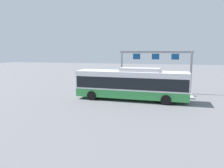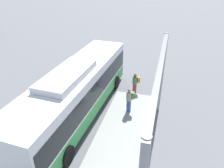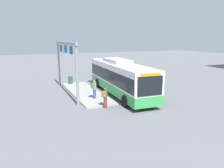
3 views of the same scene
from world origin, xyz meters
TOP-DOWN VIEW (x-y plane):
  - ground_plane at (0.00, 0.00)m, footprint 120.00×120.00m
  - platform_curb at (-1.71, -3.12)m, footprint 10.00×2.80m
  - bus_main at (-0.01, 0.00)m, footprint 11.84×3.16m
  - person_boarding at (3.53, -3.00)m, footprint 0.52×0.60m
  - person_waiting_near at (1.04, -3.06)m, footprint 0.52×0.60m
  - platform_sign_gantry at (-2.32, -4.81)m, footprint 8.89×0.24m

SIDE VIEW (x-z plane):
  - ground_plane at x=0.00m, z-range 0.00..0.00m
  - platform_curb at x=-1.71m, z-range 0.00..0.16m
  - person_boarding at x=3.53m, z-range 0.06..1.73m
  - person_waiting_near at x=1.04m, z-range 0.22..1.89m
  - bus_main at x=-0.01m, z-range 0.08..3.54m
  - platform_sign_gantry at x=-2.32m, z-range 1.13..6.33m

